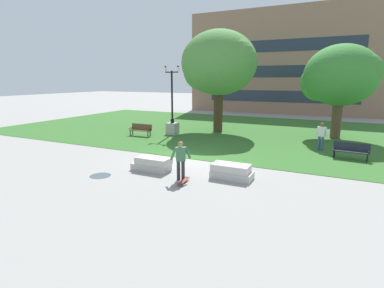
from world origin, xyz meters
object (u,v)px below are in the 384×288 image
object	(u,v)px
concrete_block_left	(231,172)
person_skateboarder	(181,158)
park_bench_near_left	(351,150)
person_bystander_near_lawn	(321,135)
skateboard	(183,181)
concrete_block_center	(152,164)
park_bench_near_right	(141,129)
lamp_post_right	(172,121)

from	to	relation	value
concrete_block_left	person_skateboarder	size ratio (longest dim) A/B	1.05
park_bench_near_left	person_bystander_near_lawn	distance (m)	2.26
skateboard	park_bench_near_left	bearing A→B (deg)	48.72
skateboard	person_bystander_near_lawn	xyz separation A→B (m)	(4.85, 8.88, 0.90)
concrete_block_center	park_bench_near_right	world-z (taller)	park_bench_near_right
skateboard	person_bystander_near_lawn	bearing A→B (deg)	61.36
skateboard	person_bystander_near_lawn	size ratio (longest dim) A/B	0.60
park_bench_near_right	lamp_post_right	world-z (taller)	lamp_post_right
concrete_block_center	skateboard	xyz separation A→B (m)	(2.18, -1.01, -0.22)
concrete_block_center	park_bench_near_right	bearing A→B (deg)	128.69
concrete_block_center	person_skateboarder	xyz separation A→B (m)	(1.90, -0.66, 0.66)
skateboard	park_bench_near_right	bearing A→B (deg)	134.17
concrete_block_left	lamp_post_right	distance (m)	11.25
lamp_post_right	skateboard	bearing A→B (deg)	-58.38
person_skateboarder	park_bench_near_left	size ratio (longest dim) A/B	0.93
person_bystander_near_lawn	person_skateboarder	bearing A→B (deg)	-121.01
park_bench_near_right	skateboard	bearing A→B (deg)	-45.83
person_skateboarder	person_bystander_near_lawn	world-z (taller)	person_bystander_near_lawn
skateboard	park_bench_near_left	distance (m)	9.78
concrete_block_left	park_bench_near_left	size ratio (longest dim) A/B	0.97
person_skateboarder	skateboard	world-z (taller)	person_skateboarder
skateboard	lamp_post_right	world-z (taller)	lamp_post_right
person_skateboarder	park_bench_near_right	world-z (taller)	person_skateboarder
skateboard	lamp_post_right	size ratio (longest dim) A/B	0.20
skateboard	concrete_block_left	bearing A→B (deg)	43.05
person_skateboarder	skateboard	size ratio (longest dim) A/B	1.66
person_skateboarder	park_bench_near_left	distance (m)	9.72
concrete_block_center	person_bystander_near_lawn	bearing A→B (deg)	48.25
person_skateboarder	person_bystander_near_lawn	bearing A→B (deg)	58.99
concrete_block_center	person_bystander_near_lawn	size ratio (longest dim) A/B	1.09
concrete_block_left	concrete_block_center	bearing A→B (deg)	-172.39
concrete_block_center	person_bystander_near_lawn	world-z (taller)	person_bystander_near_lawn
concrete_block_center	lamp_post_right	distance (m)	9.57
concrete_block_left	lamp_post_right	xyz separation A→B (m)	(-7.62, 8.24, 0.78)
concrete_block_center	skateboard	world-z (taller)	concrete_block_center
skateboard	park_bench_near_right	xyz separation A→B (m)	(-7.83, 8.06, 0.45)
skateboard	park_bench_near_right	distance (m)	11.25
lamp_post_right	park_bench_near_left	bearing A→B (deg)	-10.95
concrete_block_center	person_bystander_near_lawn	xyz separation A→B (m)	(7.03, 7.88, 0.68)
concrete_block_left	lamp_post_right	size ratio (longest dim) A/B	0.34
lamp_post_right	person_skateboarder	bearing A→B (deg)	-58.70
concrete_block_left	skateboard	bearing A→B (deg)	-136.95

